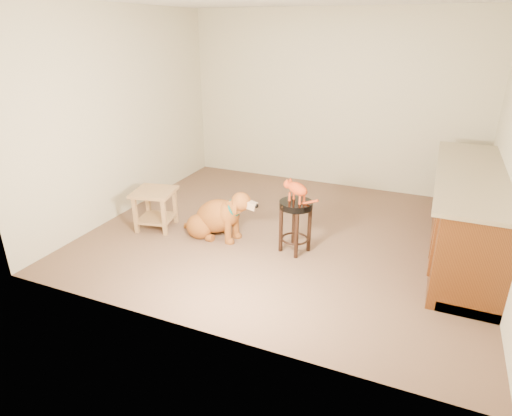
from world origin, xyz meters
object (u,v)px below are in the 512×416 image
at_px(golden_retriever, 217,217).
at_px(padded_stool, 296,216).
at_px(tabby_kitten, 296,189).
at_px(side_table, 155,203).
at_px(wood_stool, 455,208).

bearing_deg(golden_retriever, padded_stool, 6.68).
height_order(padded_stool, tabby_kitten, tabby_kitten).
relative_size(golden_retriever, tabby_kitten, 2.50).
height_order(side_table, golden_retriever, golden_retriever).
xyz_separation_m(wood_stool, golden_retriever, (-2.58, -1.09, -0.12)).
bearing_deg(padded_stool, side_table, -176.95).
relative_size(side_table, tabby_kitten, 1.34).
bearing_deg(padded_stool, wood_stool, 33.55).
xyz_separation_m(side_table, tabby_kitten, (1.77, 0.10, 0.42)).
height_order(wood_stool, golden_retriever, wood_stool).
relative_size(side_table, golden_retriever, 0.54).
bearing_deg(wood_stool, padded_stool, -146.45).
relative_size(padded_stool, wood_stool, 0.83).
distance_m(side_table, tabby_kitten, 1.82).
distance_m(padded_stool, side_table, 1.78).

